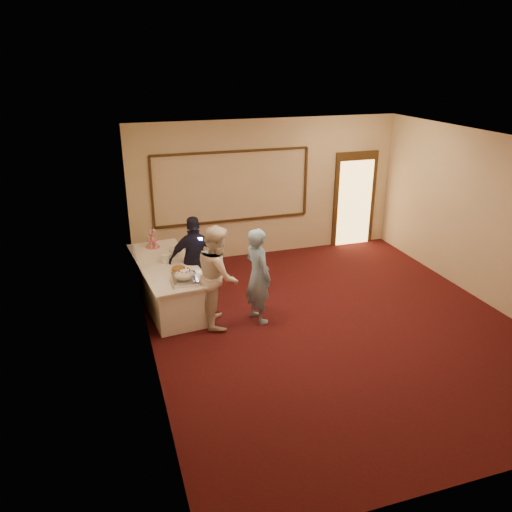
% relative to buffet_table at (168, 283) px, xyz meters
% --- Properties ---
extents(floor, '(7.00, 7.00, 0.00)m').
position_rel_buffet_table_xyz_m(floor, '(2.52, -1.64, -0.39)').
color(floor, '#330B11').
rests_on(floor, ground).
extents(room_walls, '(6.04, 7.04, 3.02)m').
position_rel_buffet_table_xyz_m(room_walls, '(2.52, -1.64, 1.64)').
color(room_walls, beige).
rests_on(room_walls, floor).
extents(wall_molding, '(3.45, 0.04, 1.55)m').
position_rel_buffet_table_xyz_m(wall_molding, '(1.72, 1.83, 1.21)').
color(wall_molding, '#31210E').
rests_on(wall_molding, room_walls).
extents(doorway, '(1.05, 0.07, 2.20)m').
position_rel_buffet_table_xyz_m(doorway, '(4.67, 1.82, 0.69)').
color(doorway, '#31210E').
rests_on(doorway, floor).
extents(buffet_table, '(1.22, 2.58, 0.77)m').
position_rel_buffet_table_xyz_m(buffet_table, '(0.00, 0.00, 0.00)').
color(buffet_table, white).
rests_on(buffet_table, floor).
extents(pavlova_tray, '(0.42, 0.58, 0.20)m').
position_rel_buffet_table_xyz_m(pavlova_tray, '(0.17, -0.85, 0.47)').
color(pavlova_tray, silver).
rests_on(pavlova_tray, buffet_table).
extents(cupcake_stand, '(0.27, 0.27, 0.39)m').
position_rel_buffet_table_xyz_m(cupcake_stand, '(-0.13, 0.90, 0.52)').
color(cupcake_stand, '#E15A91').
rests_on(cupcake_stand, buffet_table).
extents(plate_stack_a, '(0.19, 0.19, 0.16)m').
position_rel_buffet_table_xyz_m(plate_stack_a, '(0.00, 0.06, 0.46)').
color(plate_stack_a, white).
rests_on(plate_stack_a, buffet_table).
extents(plate_stack_b, '(0.18, 0.18, 0.15)m').
position_rel_buffet_table_xyz_m(plate_stack_b, '(0.19, 0.32, 0.46)').
color(plate_stack_b, white).
rests_on(plate_stack_b, buffet_table).
extents(tart, '(0.27, 0.27, 0.05)m').
position_rel_buffet_table_xyz_m(tart, '(0.15, -0.38, 0.41)').
color(tart, white).
rests_on(tart, buffet_table).
extents(man, '(0.54, 0.68, 1.64)m').
position_rel_buffet_table_xyz_m(man, '(1.35, -1.10, 0.43)').
color(man, '#81A9CF').
rests_on(man, floor).
extents(woman, '(0.76, 0.91, 1.70)m').
position_rel_buffet_table_xyz_m(woman, '(0.70, -0.98, 0.46)').
color(woman, white).
rests_on(woman, floor).
extents(guest, '(0.97, 0.46, 1.61)m').
position_rel_buffet_table_xyz_m(guest, '(0.51, -0.07, 0.42)').
color(guest, black).
rests_on(guest, floor).
extents(camera_flash, '(0.07, 0.04, 0.05)m').
position_rel_buffet_table_xyz_m(camera_flash, '(0.58, -0.18, 0.84)').
color(camera_flash, white).
rests_on(camera_flash, guest).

